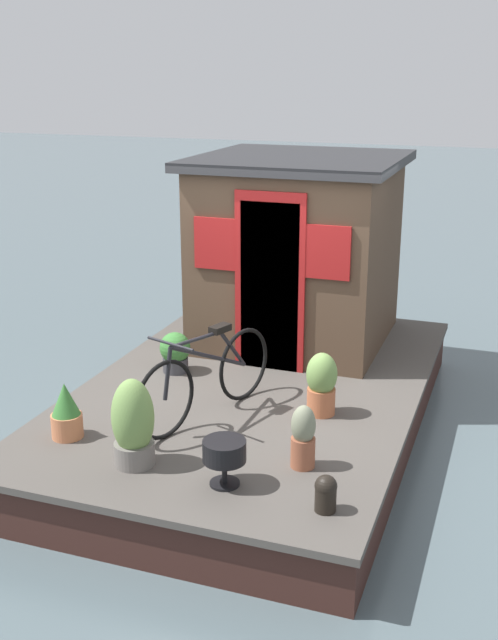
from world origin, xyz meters
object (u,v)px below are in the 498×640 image
(houseboat_cabin, at_px, (298,249))
(bicycle, at_px, (207,377))
(potted_plant_basil, at_px, (303,437))
(potted_plant_thyme, at_px, (66,412))
(potted_plant_mint, at_px, (133,425))
(mooring_bollard, at_px, (326,492))
(potted_plant_geranium, at_px, (321,383))
(charcoal_grill, at_px, (224,453))
(potted_plant_fern, at_px, (175,352))

(houseboat_cabin, bearing_deg, bicycle, 176.42)
(potted_plant_basil, bearing_deg, houseboat_cabin, 17.34)
(potted_plant_thyme, relative_size, potted_plant_mint, 0.68)
(bicycle, xyz_separation_m, potted_plant_basil, (-0.58, -1.03, -0.13))
(bicycle, distance_m, mooring_bollard, 1.78)
(potted_plant_geranium, bearing_deg, potted_plant_thyme, 121.84)
(bicycle, relative_size, charcoal_grill, 4.56)
(potted_plant_basil, xyz_separation_m, charcoal_grill, (-0.46, 0.46, 0.01))
(bicycle, xyz_separation_m, potted_plant_fern, (0.88, 0.72, -0.17))
(houseboat_cabin, height_order, potted_plant_mint, houseboat_cabin)
(charcoal_grill, bearing_deg, bicycle, 28.81)
(potted_plant_geranium, height_order, potted_plant_basil, potted_plant_geranium)
(potted_plant_geranium, bearing_deg, potted_plant_mint, 141.09)
(potted_plant_mint, bearing_deg, potted_plant_geranium, -38.91)
(potted_plant_fern, bearing_deg, charcoal_grill, -146.20)
(bicycle, relative_size, potted_plant_basil, 3.19)
(houseboat_cabin, xyz_separation_m, potted_plant_thyme, (-3.02, 1.08, -0.80))
(potted_plant_basil, bearing_deg, mooring_bollard, -149.82)
(potted_plant_thyme, bearing_deg, potted_plant_fern, -7.87)
(charcoal_grill, bearing_deg, houseboat_cabin, 7.36)
(potted_plant_basil, bearing_deg, potted_plant_mint, 108.04)
(potted_plant_geranium, distance_m, potted_plant_thyme, 2.19)
(bicycle, bearing_deg, mooring_bollard, -129.85)
(potted_plant_geranium, distance_m, charcoal_grill, 1.48)
(potted_plant_thyme, xyz_separation_m, charcoal_grill, (-0.29, -1.51, 0.03))
(potted_plant_mint, relative_size, charcoal_grill, 1.98)
(potted_plant_thyme, distance_m, mooring_bollard, 2.33)
(houseboat_cabin, distance_m, potted_plant_thyme, 3.31)
(houseboat_cabin, xyz_separation_m, bicycle, (-2.27, 0.14, -0.65))
(houseboat_cabin, height_order, bicycle, houseboat_cabin)
(bicycle, xyz_separation_m, potted_plant_geranium, (0.40, -0.92, -0.09))
(potted_plant_thyme, bearing_deg, houseboat_cabin, -19.72)
(potted_plant_mint, relative_size, potted_plant_basil, 1.39)
(potted_plant_fern, bearing_deg, potted_plant_basil, -129.89)
(mooring_bollard, bearing_deg, charcoal_grill, 83.14)
(bicycle, xyz_separation_m, charcoal_grill, (-1.04, -0.57, -0.12))
(potted_plant_geranium, relative_size, potted_plant_fern, 1.38)
(potted_plant_geranium, bearing_deg, mooring_bollard, -164.13)
(potted_plant_thyme, xyz_separation_m, potted_plant_fern, (1.63, -0.23, -0.02))
(bicycle, distance_m, charcoal_grill, 1.19)
(houseboat_cabin, xyz_separation_m, potted_plant_mint, (-3.25, 0.34, -0.69))
(potted_plant_thyme, xyz_separation_m, potted_plant_mint, (-0.23, -0.74, 0.11))
(potted_plant_thyme, height_order, charcoal_grill, potted_plant_thyme)
(houseboat_cabin, relative_size, mooring_bollard, 7.98)
(potted_plant_thyme, height_order, potted_plant_mint, potted_plant_mint)
(charcoal_grill, distance_m, mooring_bollard, 0.80)
(potted_plant_mint, bearing_deg, mooring_bollard, -95.58)
(potted_plant_basil, distance_m, mooring_bollard, 0.65)
(potted_plant_geranium, height_order, potted_plant_mint, potted_plant_mint)
(houseboat_cabin, distance_m, potted_plant_basil, 3.08)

